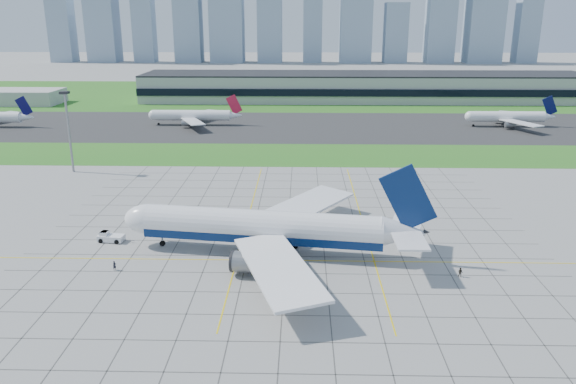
% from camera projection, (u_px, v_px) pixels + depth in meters
% --- Properties ---
extents(ground, '(1400.00, 1400.00, 0.00)m').
position_uv_depth(ground, '(286.00, 256.00, 116.13)').
color(ground, '#9D9D97').
rests_on(ground, ground).
extents(grass_median, '(700.00, 35.00, 0.04)m').
position_uv_depth(grass_median, '(293.00, 155.00, 201.99)').
color(grass_median, '#296F1F').
rests_on(grass_median, ground).
extents(asphalt_taxiway, '(700.00, 75.00, 0.04)m').
position_uv_depth(asphalt_taxiway, '(295.00, 126.00, 254.47)').
color(asphalt_taxiway, '#383838').
rests_on(asphalt_taxiway, ground).
extents(grass_far, '(700.00, 145.00, 0.04)m').
position_uv_depth(grass_far, '(297.00, 94.00, 359.43)').
color(grass_far, '#296F1F').
rests_on(grass_far, ground).
extents(apron_markings, '(120.00, 130.00, 0.03)m').
position_uv_depth(apron_markings, '(289.00, 236.00, 126.69)').
color(apron_markings, '#474744').
rests_on(apron_markings, ground).
extents(terminal, '(260.00, 43.00, 15.80)m').
position_uv_depth(terminal, '(364.00, 87.00, 332.16)').
color(terminal, '#B7B7B2').
rests_on(terminal, ground).
extents(service_block, '(50.00, 25.00, 8.00)m').
position_uv_depth(service_block, '(16.00, 97.00, 319.08)').
color(service_block, '#B7B7B2').
rests_on(service_block, ground).
extents(light_mast, '(2.50, 2.50, 25.60)m').
position_uv_depth(light_mast, '(68.00, 122.00, 174.97)').
color(light_mast, gray).
rests_on(light_mast, ground).
extents(city_skyline, '(523.00, 32.40, 160.00)m').
position_uv_depth(city_skyline, '(291.00, 5.00, 594.86)').
color(city_skyline, '#899EB3').
rests_on(city_skyline, ground).
extents(airliner, '(65.02, 65.47, 20.53)m').
position_uv_depth(airliner, '(265.00, 228.00, 116.42)').
color(airliner, white).
rests_on(airliner, ground).
extents(pushback_tug, '(8.34, 3.52, 2.29)m').
position_uv_depth(pushback_tug, '(110.00, 237.00, 123.66)').
color(pushback_tug, white).
rests_on(pushback_tug, ground).
extents(crew_near, '(0.79, 0.82, 1.90)m').
position_uv_depth(crew_near, '(115.00, 266.00, 109.60)').
color(crew_near, black).
rests_on(crew_near, ground).
extents(crew_far, '(1.16, 1.09, 1.89)m').
position_uv_depth(crew_far, '(460.00, 272.00, 106.68)').
color(crew_far, black).
rests_on(crew_far, ground).
extents(distant_jet_1, '(40.77, 42.66, 14.08)m').
position_uv_depth(distant_jet_1, '(193.00, 115.00, 256.07)').
color(distant_jet_1, white).
rests_on(distant_jet_1, ground).
extents(distant_jet_2, '(38.65, 42.66, 14.08)m').
position_uv_depth(distant_jet_2, '(508.00, 117.00, 252.63)').
color(distant_jet_2, white).
rests_on(distant_jet_2, ground).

